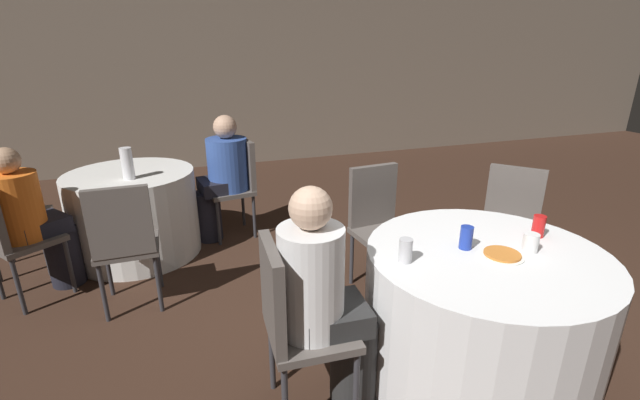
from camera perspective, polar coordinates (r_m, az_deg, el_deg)
ground_plane at (r=2.71m, az=15.74°, el=-20.66°), size 16.00×16.00×0.00m
wall_back at (r=6.70m, az=-8.32°, el=16.82°), size 16.00×0.06×2.80m
table_near at (r=2.54m, az=20.43°, el=-13.99°), size 1.24×1.24×0.74m
table_far at (r=4.02m, az=-23.45°, el=-1.69°), size 1.04×1.04×0.74m
chair_near_northeast at (r=3.38m, az=23.98°, el=-2.33°), size 0.56×0.56×0.92m
chair_near_north at (r=3.16m, az=7.77°, el=-2.24°), size 0.44×0.44×0.92m
chair_near_west at (r=2.05m, az=-3.78°, el=-15.18°), size 0.43×0.42×0.92m
chair_far_east at (r=4.10m, az=-10.79°, el=2.81°), size 0.46×0.45×0.92m
chair_far_west at (r=4.14m, az=-36.72°, el=-0.75°), size 0.41×0.41×0.92m
chair_far_south at (r=3.08m, az=-24.64°, el=-4.55°), size 0.40×0.41×0.92m
chair_far_southwest at (r=3.59m, az=-36.23°, el=-3.35°), size 0.56×0.56×0.92m
person_orange_shirt at (r=3.64m, az=-33.74°, el=-2.49°), size 0.46×0.44×1.11m
person_blue_shirt at (r=4.05m, az=-12.97°, el=3.13°), size 0.52×0.40×1.16m
person_white_shirt at (r=2.07m, az=0.94°, el=-13.74°), size 0.49×0.31×1.17m
pizza_plate_near at (r=2.35m, az=23.12°, el=-6.71°), size 0.21×0.21×0.02m
soda_can_blue at (r=2.34m, az=18.91°, el=-4.76°), size 0.07×0.07×0.12m
soda_can_red at (r=2.64m, az=27.13°, el=-3.13°), size 0.07×0.07×0.12m
soda_can_silver at (r=2.12m, az=11.33°, el=-6.64°), size 0.07×0.07×0.12m
cup_near at (r=2.44m, az=26.28°, el=-5.12°), size 0.08×0.08×0.10m
bottle_far at (r=3.68m, az=-24.31°, el=4.45°), size 0.09×0.09×0.25m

